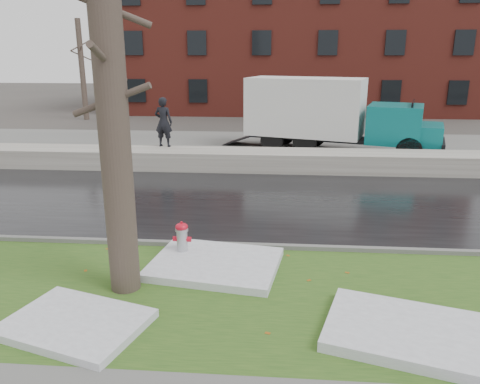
# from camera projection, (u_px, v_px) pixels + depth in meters

# --- Properties ---
(ground) EXTENTS (120.00, 120.00, 0.00)m
(ground) POSITION_uv_depth(u_px,v_px,m) (229.00, 268.00, 9.94)
(ground) COLOR #47423D
(ground) RESTS_ON ground
(verge) EXTENTS (60.00, 4.50, 0.04)m
(verge) POSITION_uv_depth(u_px,v_px,m) (222.00, 296.00, 8.74)
(verge) COLOR #284C19
(verge) RESTS_ON ground
(road) EXTENTS (60.00, 7.00, 0.03)m
(road) POSITION_uv_depth(u_px,v_px,m) (244.00, 202.00, 14.23)
(road) COLOR black
(road) RESTS_ON ground
(parking_lot) EXTENTS (60.00, 9.00, 0.03)m
(parking_lot) POSITION_uv_depth(u_px,v_px,m) (257.00, 148.00, 22.35)
(parking_lot) COLOR slate
(parking_lot) RESTS_ON ground
(curb) EXTENTS (60.00, 0.15, 0.14)m
(curb) POSITION_uv_depth(u_px,v_px,m) (233.00, 246.00, 10.87)
(curb) COLOR slate
(curb) RESTS_ON ground
(snowbank) EXTENTS (60.00, 1.60, 0.75)m
(snowbank) POSITION_uv_depth(u_px,v_px,m) (252.00, 160.00, 18.14)
(snowbank) COLOR #B7B3A7
(snowbank) RESTS_ON ground
(brick_building) EXTENTS (26.00, 12.00, 10.00)m
(brick_building) POSITION_uv_depth(u_px,v_px,m) (292.00, 44.00, 37.00)
(brick_building) COLOR maroon
(brick_building) RESTS_ON ground
(bg_tree_left) EXTENTS (1.40, 1.62, 6.50)m
(bg_tree_left) POSITION_uv_depth(u_px,v_px,m) (82.00, 69.00, 30.90)
(bg_tree_left) COLOR brown
(bg_tree_left) RESTS_ON ground
(bg_tree_center) EXTENTS (1.40, 1.62, 6.50)m
(bg_tree_center) POSITION_uv_depth(u_px,v_px,m) (183.00, 67.00, 34.27)
(bg_tree_center) COLOR brown
(bg_tree_center) RESTS_ON ground
(fire_hydrant) EXTENTS (0.40, 0.34, 0.84)m
(fire_hydrant) POSITION_uv_depth(u_px,v_px,m) (182.00, 238.00, 10.23)
(fire_hydrant) COLOR #ADB0B6
(fire_hydrant) RESTS_ON verge
(tree) EXTENTS (1.44, 1.72, 6.94)m
(tree) POSITION_uv_depth(u_px,v_px,m) (112.00, 104.00, 8.02)
(tree) COLOR brown
(tree) RESTS_ON verge
(box_truck) EXTENTS (9.93, 4.63, 3.30)m
(box_truck) POSITION_uv_depth(u_px,v_px,m) (328.00, 113.00, 21.09)
(box_truck) COLOR black
(box_truck) RESTS_ON ground
(worker) EXTENTS (0.78, 0.58, 1.97)m
(worker) POSITION_uv_depth(u_px,v_px,m) (164.00, 122.00, 18.59)
(worker) COLOR black
(worker) RESTS_ON snowbank
(snow_patch_near) EXTENTS (2.88, 2.38, 0.16)m
(snow_patch_near) POSITION_uv_depth(u_px,v_px,m) (215.00, 264.00, 9.83)
(snow_patch_near) COLOR silver
(snow_patch_near) RESTS_ON verge
(snow_patch_far) EXTENTS (2.58, 2.18, 0.14)m
(snow_patch_far) POSITION_uv_depth(u_px,v_px,m) (75.00, 323.00, 7.69)
(snow_patch_far) COLOR silver
(snow_patch_far) RESTS_ON verge
(snow_patch_side) EXTENTS (3.20, 2.53, 0.18)m
(snow_patch_side) POSITION_uv_depth(u_px,v_px,m) (417.00, 334.00, 7.37)
(snow_patch_side) COLOR silver
(snow_patch_side) RESTS_ON verge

